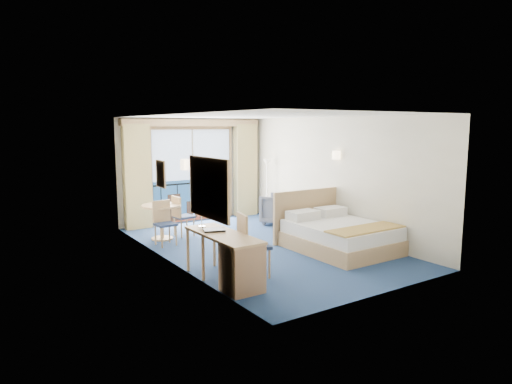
# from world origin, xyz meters

# --- Properties ---
(floor) EXTENTS (6.50, 6.50, 0.00)m
(floor) POSITION_xyz_m (0.00, 0.00, 0.00)
(floor) COLOR navy
(floor) RESTS_ON ground
(room_walls) EXTENTS (4.04, 6.54, 2.72)m
(room_walls) POSITION_xyz_m (0.00, 0.00, 1.78)
(room_walls) COLOR beige
(room_walls) RESTS_ON ground
(balcony_door) EXTENTS (2.36, 0.03, 2.52)m
(balcony_door) POSITION_xyz_m (-0.01, 3.22, 1.14)
(balcony_door) COLOR navy
(balcony_door) RESTS_ON room_walls
(curtain_left) EXTENTS (0.65, 0.22, 2.55)m
(curtain_left) POSITION_xyz_m (-1.55, 3.07, 1.28)
(curtain_left) COLOR tan
(curtain_left) RESTS_ON room_walls
(curtain_right) EXTENTS (0.65, 0.22, 2.55)m
(curtain_right) POSITION_xyz_m (1.55, 3.07, 1.28)
(curtain_right) COLOR tan
(curtain_right) RESTS_ON room_walls
(pelmet) EXTENTS (3.80, 0.25, 0.18)m
(pelmet) POSITION_xyz_m (0.00, 3.10, 2.58)
(pelmet) COLOR tan
(pelmet) RESTS_ON room_walls
(mirror) EXTENTS (0.05, 1.25, 0.95)m
(mirror) POSITION_xyz_m (-1.97, -1.50, 1.55)
(mirror) COLOR tan
(mirror) RESTS_ON room_walls
(wall_print) EXTENTS (0.04, 0.42, 0.52)m
(wall_print) POSITION_xyz_m (-1.97, 0.45, 1.60)
(wall_print) COLOR tan
(wall_print) RESTS_ON room_walls
(sconce_left) EXTENTS (0.18, 0.18, 0.18)m
(sconce_left) POSITION_xyz_m (-1.94, -0.60, 1.85)
(sconce_left) COLOR beige
(sconce_left) RESTS_ON room_walls
(sconce_right) EXTENTS (0.18, 0.18, 0.18)m
(sconce_right) POSITION_xyz_m (1.94, -0.15, 1.85)
(sconce_right) COLOR beige
(sconce_right) RESTS_ON room_walls
(bed) EXTENTS (1.78, 2.12, 1.12)m
(bed) POSITION_xyz_m (1.17, -1.07, 0.31)
(bed) COLOR tan
(bed) RESTS_ON ground
(nightstand) EXTENTS (0.46, 0.44, 0.60)m
(nightstand) POSITION_xyz_m (1.75, 0.29, 0.30)
(nightstand) COLOR #A37B56
(nightstand) RESTS_ON ground
(phone) EXTENTS (0.20, 0.17, 0.08)m
(phone) POSITION_xyz_m (1.79, 0.26, 0.65)
(phone) COLOR white
(phone) RESTS_ON nightstand
(armchair) EXTENTS (1.16, 1.17, 0.78)m
(armchair) POSITION_xyz_m (1.65, 1.57, 0.39)
(armchair) COLOR #474A57
(armchair) RESTS_ON ground
(floor_lamp) EXTENTS (0.22, 0.22, 1.62)m
(floor_lamp) POSITION_xyz_m (1.77, 2.33, 1.22)
(floor_lamp) COLOR silver
(floor_lamp) RESTS_ON ground
(desk) EXTENTS (0.58, 1.68, 0.79)m
(desk) POSITION_xyz_m (-1.70, -1.90, 0.44)
(desk) COLOR tan
(desk) RESTS_ON ground
(desk_chair) EXTENTS (0.56, 0.56, 1.08)m
(desk_chair) POSITION_xyz_m (-1.24, -1.51, 0.61)
(desk_chair) COLOR #202D4B
(desk_chair) RESTS_ON ground
(folder) EXTENTS (0.41, 0.36, 0.03)m
(folder) POSITION_xyz_m (-1.73, -1.20, 0.80)
(folder) COLOR black
(folder) RESTS_ON desk
(desk_lamp) EXTENTS (0.12, 0.12, 0.46)m
(desk_lamp) POSITION_xyz_m (-1.81, -0.92, 1.14)
(desk_lamp) COLOR silver
(desk_lamp) RESTS_ON desk
(round_table) EXTENTS (0.86, 0.86, 0.78)m
(round_table) POSITION_xyz_m (-1.48, 1.73, 0.59)
(round_table) COLOR tan
(round_table) RESTS_ON ground
(table_chair_a) EXTENTS (0.44, 0.43, 0.93)m
(table_chair_a) POSITION_xyz_m (-1.02, 1.74, 0.52)
(table_chair_a) COLOR #202D4B
(table_chair_a) RESTS_ON ground
(table_chair_b) EXTENTS (0.42, 0.43, 0.93)m
(table_chair_b) POSITION_xyz_m (-1.62, 1.27, 0.53)
(table_chair_b) COLOR #202D4B
(table_chair_b) RESTS_ON ground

